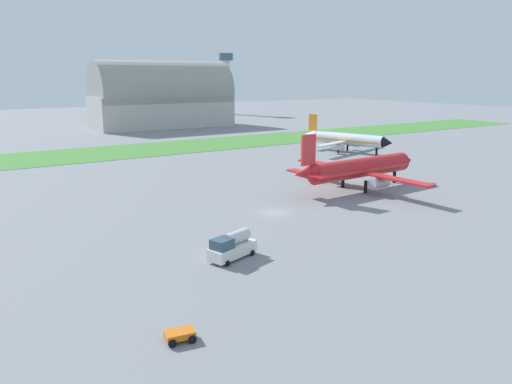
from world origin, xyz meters
TOP-DOWN VIEW (x-y plane):
  - ground_plane at (0.00, 0.00)m, footprint 600.00×600.00m
  - grass_taxiway_strip at (0.00, 78.09)m, footprint 360.00×28.00m
  - airplane_parked_jet_far at (54.99, 41.76)m, footprint 28.50×28.22m
  - airplane_midfield_jet at (23.17, 4.70)m, footprint 32.22×32.85m
  - baggage_cart_near_gate at (-29.41, -27.92)m, footprint 2.65×2.14m
  - fuel_truck_midfield at (-16.14, -13.94)m, footprint 6.92×4.25m
  - hangar_distant at (38.87, 137.41)m, footprint 58.28×24.42m
  - control_tower at (98.62, 186.81)m, footprint 8.00×8.00m

SIDE VIEW (x-z plane):
  - ground_plane at x=0.00m, z-range 0.00..0.00m
  - grass_taxiway_strip at x=0.00m, z-range 0.00..0.08m
  - baggage_cart_near_gate at x=-29.41m, z-range 0.12..1.02m
  - fuel_truck_midfield at x=-16.14m, z-range -0.06..3.23m
  - airplane_parked_jet_far at x=54.99m, z-range -1.44..8.88m
  - airplane_midfield_jet at x=23.17m, z-range -1.62..9.99m
  - hangar_distant at x=38.87m, z-range -1.32..26.43m
  - control_tower at x=98.62m, z-range 3.20..37.17m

